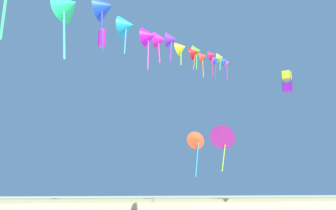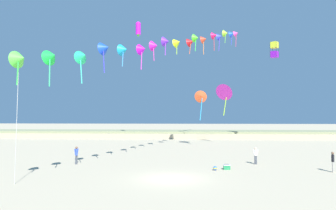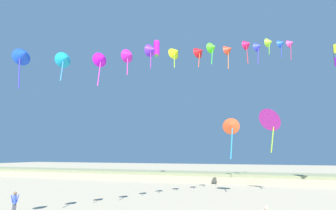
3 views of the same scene
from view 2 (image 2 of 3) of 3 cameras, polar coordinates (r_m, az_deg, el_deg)
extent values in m
plane|color=tan|center=(22.78, 0.50, -13.87)|extent=(240.00, 240.00, 0.00)
cube|color=tan|center=(60.63, 2.00, -5.75)|extent=(120.00, 8.41, 0.97)
cube|color=gray|center=(60.59, 2.00, -5.16)|extent=(120.00, 7.15, 0.56)
cylinder|color=#474C56|center=(30.03, 16.23, -10.03)|extent=(0.12, 0.12, 0.82)
cylinder|color=#474C56|center=(30.10, 16.48, -10.01)|extent=(0.12, 0.12, 0.82)
cylinder|color=white|center=(29.97, 16.34, -8.71)|extent=(0.21, 0.21, 0.58)
cylinder|color=white|center=(29.88, 16.02, -8.65)|extent=(0.21, 0.13, 0.55)
cylinder|color=white|center=(30.05, 16.66, -8.60)|extent=(0.21, 0.13, 0.55)
sphere|color=beige|center=(29.92, 16.34, -7.94)|extent=(0.22, 0.22, 0.22)
cylinder|color=gray|center=(28.60, 28.91, -10.29)|extent=(0.12, 0.12, 0.85)
cylinder|color=gray|center=(28.45, 28.90, -10.34)|extent=(0.12, 0.12, 0.85)
cylinder|color=black|center=(28.42, 28.89, -8.87)|extent=(0.22, 0.22, 0.60)
cylinder|color=black|center=(28.61, 28.90, -8.73)|extent=(0.17, 0.22, 0.57)
cylinder|color=black|center=(28.23, 28.88, -8.83)|extent=(0.17, 0.22, 0.57)
sphere|color=brown|center=(28.37, 28.88, -8.03)|extent=(0.23, 0.23, 0.23)
cylinder|color=#474C56|center=(30.14, -17.15, -9.96)|extent=(0.12, 0.12, 0.85)
cylinder|color=#474C56|center=(30.26, -16.97, -9.93)|extent=(0.12, 0.12, 0.85)
cylinder|color=blue|center=(30.10, -17.05, -8.58)|extent=(0.22, 0.22, 0.60)
cylinder|color=blue|center=(29.94, -17.28, -8.53)|extent=(0.14, 0.22, 0.57)
cylinder|color=blue|center=(30.25, -16.82, -8.46)|extent=(0.14, 0.22, 0.57)
sphere|color=brown|center=(30.05, -17.04, -7.78)|extent=(0.23, 0.23, 0.23)
cone|color=#53DA3E|center=(20.95, -26.34, 7.90)|extent=(1.16, 1.32, 1.17)
cylinder|color=#39E54A|center=(20.74, -26.73, 5.39)|extent=(0.23, 0.24, 1.43)
cone|color=#19DE3F|center=(22.49, -21.28, 8.60)|extent=(1.33, 1.40, 1.22)
cylinder|color=#39E583|center=(22.23, -21.63, 5.71)|extent=(0.15, 0.20, 1.87)
cone|color=#20D77D|center=(24.48, -15.93, 8.89)|extent=(1.37, 1.41, 1.21)
cylinder|color=#39E5B9|center=(24.19, -16.21, 6.19)|extent=(0.23, 0.15, 1.92)
cone|color=blue|center=(26.02, -11.88, 10.58)|extent=(1.22, 1.35, 1.19)
cylinder|color=#3B39E5|center=(25.69, -12.13, 8.08)|extent=(0.17, 0.09, 1.90)
cone|color=#159BCA|center=(28.10, -8.41, 10.38)|extent=(1.16, 1.32, 1.12)
cylinder|color=#398FE5|center=(27.82, -8.62, 8.63)|extent=(0.12, 0.19, 1.35)
cone|color=#C510E2|center=(30.10, -4.90, 10.55)|extent=(1.20, 1.33, 1.13)
cylinder|color=#E539D3|center=(29.77, -5.08, 8.45)|extent=(0.12, 0.27, 1.85)
cone|color=#D01ABE|center=(32.41, -2.58, 11.21)|extent=(1.15, 1.31, 1.12)
cylinder|color=#E539AB|center=(32.10, -2.74, 9.64)|extent=(0.15, 0.19, 1.43)
cone|color=#6727D9|center=(34.34, -0.37, 12.02)|extent=(1.12, 1.31, 1.13)
cylinder|color=#9F39E5|center=(34.02, -0.51, 10.59)|extent=(0.13, 0.19, 1.37)
cone|color=#C7E317|center=(36.66, 1.81, 11.80)|extent=(1.37, 1.42, 1.23)
cylinder|color=#A3E539|center=(36.35, 1.69, 10.57)|extent=(0.09, 0.11, 1.23)
cone|color=red|center=(38.99, 4.33, 11.88)|extent=(1.33, 1.40, 1.22)
cylinder|color=#E55D39|center=(38.67, 4.23, 10.64)|extent=(0.24, 0.16, 1.34)
cone|color=#48E222|center=(41.28, 5.35, 12.58)|extent=(1.20, 1.32, 1.13)
cylinder|color=#39E540|center=(40.91, 5.26, 11.24)|extent=(0.18, 0.23, 1.61)
cone|color=red|center=(43.56, 6.87, 12.31)|extent=(1.28, 1.38, 1.22)
cylinder|color=orange|center=(43.15, 6.79, 10.79)|extent=(0.09, 0.30, 1.98)
cone|color=#DF1352|center=(46.22, 8.84, 12.96)|extent=(1.26, 1.36, 1.17)
cylinder|color=#E53944|center=(45.79, 8.77, 11.48)|extent=(0.14, 0.18, 2.09)
cone|color=#303DF0|center=(48.39, 9.79, 12.71)|extent=(1.27, 1.37, 1.18)
cylinder|color=#5639E5|center=(47.96, 9.72, 11.32)|extent=(0.24, 0.15, 2.03)
cone|color=#97E42D|center=(50.55, 10.91, 13.26)|extent=(1.23, 1.33, 1.13)
cylinder|color=#73E539|center=(50.18, 10.85, 12.29)|extent=(0.18, 0.10, 1.38)
cone|color=blue|center=(52.99, 12.06, 13.09)|extent=(1.32, 1.40, 1.21)
cylinder|color=#3941E5|center=(52.59, 12.01, 12.00)|extent=(0.20, 0.12, 1.71)
cone|color=#DF3693|center=(55.62, 12.87, 13.13)|extent=(1.33, 1.40, 1.21)
cylinder|color=#E5396F|center=(55.17, 12.82, 11.87)|extent=(0.16, 0.08, 2.14)
cylinder|color=silver|center=(22.02, -26.90, -3.65)|extent=(1.20, 1.76, 7.97)
cone|color=#D44A23|center=(44.05, 6.31, 1.68)|extent=(1.91, 1.11, 1.90)
cone|color=#2DA6E5|center=(44.05, 6.31, 1.71)|extent=(1.06, 0.65, 1.05)
cylinder|color=#2DA6E5|center=(43.98, 6.32, -0.81)|extent=(0.43, 0.24, 3.29)
cube|color=purple|center=(48.87, 19.62, 9.05)|extent=(1.33, 1.33, 0.93)
cube|color=#D5E52D|center=(49.15, 19.60, 10.70)|extent=(1.33, 1.33, 0.93)
cylinder|color=black|center=(48.40, 19.92, 10.03)|extent=(0.04, 0.04, 2.37)
cylinder|color=black|center=(49.26, 20.34, 9.83)|extent=(0.04, 0.04, 2.37)
cylinder|color=black|center=(49.61, 19.31, 9.74)|extent=(0.04, 0.04, 2.37)
cylinder|color=black|center=(48.75, 18.88, 9.94)|extent=(0.04, 0.04, 2.37)
cylinder|color=#CB18EB|center=(47.93, -5.70, 14.18)|extent=(0.87, 0.90, 1.70)
sphere|color=#CB18EB|center=(48.14, -5.70, 15.05)|extent=(0.82, 0.82, 0.82)
cone|color=#59E52D|center=(47.68, -5.70, 13.11)|extent=(0.78, 0.78, 0.63)
sphere|color=black|center=(48.21, -5.70, 15.32)|extent=(0.17, 0.17, 0.17)
cone|color=#E92FC5|center=(48.19, 10.83, 2.62)|extent=(3.40, 3.19, 2.85)
cone|color=#A7E52D|center=(48.19, 10.83, 2.64)|extent=(1.90, 1.80, 1.59)
cylinder|color=#A7E52D|center=(48.08, 10.84, 0.05)|extent=(0.61, 0.25, 3.47)
cube|color=#23844C|center=(26.81, 11.14, -11.59)|extent=(0.56, 0.40, 0.36)
cube|color=silver|center=(26.77, 11.13, -11.14)|extent=(0.58, 0.41, 0.06)
cylinder|color=black|center=(26.77, 11.13, -11.02)|extent=(0.45, 0.03, 0.03)
sphere|color=blue|center=(26.25, 8.96, -11.81)|extent=(0.36, 0.36, 0.36)
cylinder|color=yellow|center=(26.25, 8.96, -11.81)|extent=(0.36, 0.36, 0.09)
camera|label=1|loc=(12.40, -28.48, -11.05)|focal=38.00mm
camera|label=3|loc=(14.13, 37.99, -3.20)|focal=32.00mm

